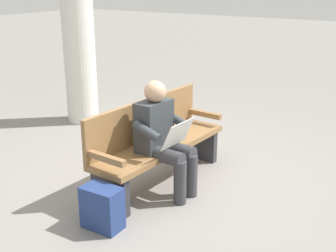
% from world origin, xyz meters
% --- Properties ---
extents(ground_plane, '(40.00, 40.00, 0.00)m').
position_xyz_m(ground_plane, '(0.00, 0.00, 0.00)').
color(ground_plane, gray).
extents(bench_near, '(1.83, 0.60, 0.90)m').
position_xyz_m(bench_near, '(-0.00, -0.07, 0.46)').
color(bench_near, olive).
rests_on(bench_near, ground).
extents(person_seated, '(0.59, 0.59, 1.18)m').
position_xyz_m(person_seated, '(0.19, 0.15, 0.63)').
color(person_seated, '#33383D').
rests_on(person_seated, ground).
extents(backpack, '(0.26, 0.36, 0.40)m').
position_xyz_m(backpack, '(1.06, 0.08, 0.19)').
color(backpack, navy).
rests_on(backpack, ground).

